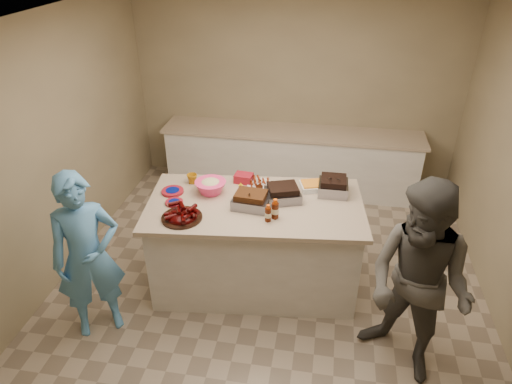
% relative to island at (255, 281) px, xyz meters
% --- Properties ---
extents(room, '(4.50, 5.00, 2.70)m').
position_rel_island_xyz_m(room, '(0.15, -0.08, 0.00)').
color(room, gray).
rests_on(room, ground).
extents(back_counter, '(3.60, 0.64, 0.90)m').
position_rel_island_xyz_m(back_counter, '(0.15, 2.12, 0.45)').
color(back_counter, silver).
rests_on(back_counter, ground).
extents(island, '(2.22, 1.34, 1.00)m').
position_rel_island_xyz_m(island, '(0.00, 0.00, 0.00)').
color(island, silver).
rests_on(island, ground).
extents(rib_platter, '(0.50, 0.50, 0.15)m').
position_rel_island_xyz_m(rib_platter, '(-0.62, -0.38, 1.00)').
color(rib_platter, '#3C0202').
rests_on(rib_platter, island).
extents(pulled_pork_tray, '(0.36, 0.29, 0.10)m').
position_rel_island_xyz_m(pulled_pork_tray, '(-0.03, -0.07, 1.00)').
color(pulled_pork_tray, '#47230F').
rests_on(pulled_pork_tray, island).
extents(brisket_tray, '(0.40, 0.37, 0.10)m').
position_rel_island_xyz_m(brisket_tray, '(0.26, 0.11, 1.00)').
color(brisket_tray, black).
rests_on(brisket_tray, island).
extents(roasting_pan, '(0.30, 0.30, 0.12)m').
position_rel_island_xyz_m(roasting_pan, '(0.74, 0.33, 1.00)').
color(roasting_pan, gray).
rests_on(roasting_pan, island).
extents(coleslaw_bowl, '(0.35, 0.35, 0.22)m').
position_rel_island_xyz_m(coleslaw_bowl, '(-0.48, 0.13, 1.00)').
color(coleslaw_bowl, '#F83778').
rests_on(coleslaw_bowl, island).
extents(sausage_plate, '(0.34, 0.34, 0.04)m').
position_rel_island_xyz_m(sausage_plate, '(-0.02, 0.37, 1.00)').
color(sausage_plate, silver).
rests_on(sausage_plate, island).
extents(mac_cheese_dish, '(0.34, 0.29, 0.08)m').
position_rel_island_xyz_m(mac_cheese_dish, '(0.55, 0.39, 1.00)').
color(mac_cheese_dish, orange).
rests_on(mac_cheese_dish, island).
extents(bbq_bottle_a, '(0.06, 0.06, 0.17)m').
position_rel_island_xyz_m(bbq_bottle_a, '(0.17, -0.28, 1.00)').
color(bbq_bottle_a, '#421505').
rests_on(bbq_bottle_a, island).
extents(bbq_bottle_b, '(0.07, 0.07, 0.20)m').
position_rel_island_xyz_m(bbq_bottle_b, '(0.22, -0.22, 1.00)').
color(bbq_bottle_b, '#421505').
rests_on(bbq_bottle_b, island).
extents(mustard_bottle, '(0.05, 0.05, 0.12)m').
position_rel_island_xyz_m(mustard_bottle, '(-0.18, 0.17, 1.00)').
color(mustard_bottle, '#E7B908').
rests_on(mustard_bottle, island).
extents(sauce_bowl, '(0.15, 0.06, 0.14)m').
position_rel_island_xyz_m(sauce_bowl, '(-0.00, 0.27, 1.00)').
color(sauce_bowl, silver).
rests_on(sauce_bowl, island).
extents(plate_stack_large, '(0.25, 0.25, 0.03)m').
position_rel_island_xyz_m(plate_stack_large, '(-0.86, 0.07, 1.00)').
color(plate_stack_large, maroon).
rests_on(plate_stack_large, island).
extents(plate_stack_small, '(0.19, 0.19, 0.02)m').
position_rel_island_xyz_m(plate_stack_small, '(-0.78, -0.14, 1.00)').
color(plate_stack_small, maroon).
rests_on(plate_stack_small, island).
extents(plastic_cup, '(0.12, 0.11, 0.11)m').
position_rel_island_xyz_m(plastic_cup, '(-0.72, 0.29, 1.00)').
color(plastic_cup, '#A76D0D').
rests_on(plastic_cup, island).
extents(basket_stack, '(0.20, 0.16, 0.09)m').
position_rel_island_xyz_m(basket_stack, '(-0.19, 0.40, 1.00)').
color(basket_stack, maroon).
rests_on(basket_stack, island).
extents(guest_blue, '(1.41, 1.71, 0.40)m').
position_rel_island_xyz_m(guest_blue, '(-1.35, -0.86, 0.00)').
color(guest_blue, '#559AD6').
rests_on(guest_blue, ground).
extents(guest_gray, '(1.84, 1.95, 0.69)m').
position_rel_island_xyz_m(guest_gray, '(1.45, -0.85, 0.00)').
color(guest_gray, '#54514B').
rests_on(guest_gray, ground).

